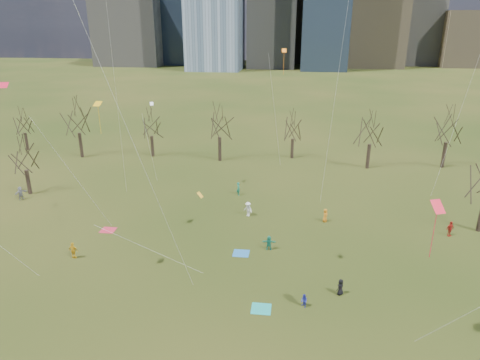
# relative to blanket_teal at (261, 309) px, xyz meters

# --- Properties ---
(ground) EXTENTS (500.00, 500.00, 0.00)m
(ground) POSITION_rel_blanket_teal_xyz_m (-3.13, -1.07, -0.01)
(ground) COLOR black
(ground) RESTS_ON ground
(bare_tree_row) EXTENTS (113.04, 29.80, 9.50)m
(bare_tree_row) POSITION_rel_blanket_teal_xyz_m (-3.22, 36.16, 6.10)
(bare_tree_row) COLOR black
(bare_tree_row) RESTS_ON ground
(blanket_teal) EXTENTS (1.60, 1.50, 0.03)m
(blanket_teal) POSITION_rel_blanket_teal_xyz_m (0.00, 0.00, 0.00)
(blanket_teal) COLOR teal
(blanket_teal) RESTS_ON ground
(blanket_navy) EXTENTS (1.60, 1.50, 0.03)m
(blanket_navy) POSITION_rel_blanket_teal_xyz_m (-2.72, 8.62, 0.00)
(blanket_navy) COLOR #2366A7
(blanket_navy) RESTS_ON ground
(blanket_crimson) EXTENTS (1.60, 1.50, 0.03)m
(blanket_crimson) POSITION_rel_blanket_teal_xyz_m (-18.10, 11.81, 0.00)
(blanket_crimson) COLOR #B8243B
(blanket_crimson) RESTS_ON ground
(person_4) EXTENTS (1.06, 0.58, 1.71)m
(person_4) POSITION_rel_blanket_teal_xyz_m (-18.88, 5.61, 0.84)
(person_4) COLOR gold
(person_4) RESTS_ON ground
(person_5) EXTENTS (1.44, 0.50, 1.54)m
(person_5) POSITION_rel_blanket_teal_xyz_m (-0.01, 9.76, 0.75)
(person_5) COLOR #1B7D64
(person_5) RESTS_ON ground
(person_6) EXTENTS (0.84, 0.84, 1.47)m
(person_6) POSITION_rel_blanket_teal_xyz_m (6.49, 2.82, 0.72)
(person_6) COLOR black
(person_6) RESTS_ON ground
(person_8) EXTENTS (0.70, 0.73, 1.18)m
(person_8) POSITION_rel_blanket_teal_xyz_m (3.42, 0.69, 0.57)
(person_8) COLOR #272DAC
(person_8) RESTS_ON ground
(person_9) EXTENTS (1.33, 1.21, 1.79)m
(person_9) POSITION_rel_blanket_teal_xyz_m (-3.02, 17.58, 0.88)
(person_9) COLOR white
(person_9) RESTS_ON ground
(person_10) EXTENTS (1.09, 0.85, 1.72)m
(person_10) POSITION_rel_blanket_teal_xyz_m (19.22, 15.22, 0.85)
(person_10) COLOR red
(person_10) RESTS_ON ground
(person_11) EXTENTS (1.23, 1.69, 1.77)m
(person_11) POSITION_rel_blanket_teal_xyz_m (-33.11, 18.92, 0.87)
(person_11) COLOR slate
(person_11) RESTS_ON ground
(person_12) EXTENTS (0.78, 0.92, 1.60)m
(person_12) POSITION_rel_blanket_teal_xyz_m (6.05, 17.15, 0.79)
(person_12) COLOR orange
(person_12) RESTS_ON ground
(person_13) EXTENTS (0.67, 0.78, 1.82)m
(person_13) POSITION_rel_blanket_teal_xyz_m (-5.02, 24.04, 0.89)
(person_13) COLOR #1A785F
(person_13) RESTS_ON ground
(kites_airborne) EXTENTS (45.24, 43.86, 36.46)m
(kites_airborne) POSITION_rel_blanket_teal_xyz_m (-1.41, 12.55, 14.44)
(kites_airborne) COLOR gold
(kites_airborne) RESTS_ON ground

